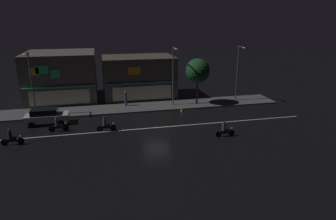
{
  "coord_description": "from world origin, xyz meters",
  "views": [
    {
      "loc": [
        -5.32,
        -28.01,
        10.71
      ],
      "look_at": [
        1.72,
        2.28,
        1.06
      ],
      "focal_mm": 32.13,
      "sensor_mm": 36.0,
      "label": 1
    }
  ],
  "objects_px": {
    "streetlamp_west": "(31,79)",
    "pedestrian_on_sidewalk": "(126,99)",
    "motorcycle_lead": "(225,130)",
    "motorcycle_following": "(58,125)",
    "motorcycle_trailing_far": "(106,125)",
    "streetlamp_east": "(238,69)",
    "streetlamp_mid": "(174,71)",
    "parked_car_near_kerb": "(46,116)",
    "motorcycle_opposite_lane": "(12,138)",
    "traffic_cone": "(182,109)"
  },
  "relations": [
    {
      "from": "pedestrian_on_sidewalk",
      "to": "motorcycle_trailing_far",
      "type": "height_order",
      "value": "pedestrian_on_sidewalk"
    },
    {
      "from": "streetlamp_west",
      "to": "parked_car_near_kerb",
      "type": "height_order",
      "value": "streetlamp_west"
    },
    {
      "from": "streetlamp_west",
      "to": "traffic_cone",
      "type": "height_order",
      "value": "streetlamp_west"
    },
    {
      "from": "streetlamp_mid",
      "to": "streetlamp_east",
      "type": "relative_size",
      "value": 1.01
    },
    {
      "from": "motorcycle_lead",
      "to": "motorcycle_opposite_lane",
      "type": "bearing_deg",
      "value": -2.11
    },
    {
      "from": "streetlamp_mid",
      "to": "traffic_cone",
      "type": "height_order",
      "value": "streetlamp_mid"
    },
    {
      "from": "parked_car_near_kerb",
      "to": "motorcycle_opposite_lane",
      "type": "distance_m",
      "value": 5.46
    },
    {
      "from": "streetlamp_east",
      "to": "motorcycle_lead",
      "type": "xyz_separation_m",
      "value": [
        -6.47,
        -11.15,
        -3.7
      ]
    },
    {
      "from": "streetlamp_west",
      "to": "motorcycle_following",
      "type": "bearing_deg",
      "value": -61.07
    },
    {
      "from": "streetlamp_east",
      "to": "motorcycle_trailing_far",
      "type": "distance_m",
      "value": 19.06
    },
    {
      "from": "motorcycle_trailing_far",
      "to": "traffic_cone",
      "type": "distance_m",
      "value": 10.1
    },
    {
      "from": "parked_car_near_kerb",
      "to": "streetlamp_west",
      "type": "bearing_deg",
      "value": 118.5
    },
    {
      "from": "pedestrian_on_sidewalk",
      "to": "motorcycle_lead",
      "type": "xyz_separation_m",
      "value": [
        8.04,
        -11.92,
        -0.39
      ]
    },
    {
      "from": "pedestrian_on_sidewalk",
      "to": "motorcycle_following",
      "type": "xyz_separation_m",
      "value": [
        -7.25,
        -7.02,
        -0.39
      ]
    },
    {
      "from": "streetlamp_west",
      "to": "streetlamp_mid",
      "type": "distance_m",
      "value": 16.12
    },
    {
      "from": "streetlamp_west",
      "to": "pedestrian_on_sidewalk",
      "type": "bearing_deg",
      "value": 8.52
    },
    {
      "from": "streetlamp_east",
      "to": "motorcycle_opposite_lane",
      "type": "height_order",
      "value": "streetlamp_east"
    },
    {
      "from": "streetlamp_east",
      "to": "motorcycle_trailing_far",
      "type": "bearing_deg",
      "value": -157.1
    },
    {
      "from": "streetlamp_west",
      "to": "traffic_cone",
      "type": "xyz_separation_m",
      "value": [
        16.55,
        -1.91,
        -4.02
      ]
    },
    {
      "from": "streetlamp_west",
      "to": "motorcycle_following",
      "type": "height_order",
      "value": "streetlamp_west"
    },
    {
      "from": "motorcycle_following",
      "to": "motorcycle_opposite_lane",
      "type": "distance_m",
      "value": 4.38
    },
    {
      "from": "motorcycle_trailing_far",
      "to": "streetlamp_west",
      "type": "bearing_deg",
      "value": 139.5
    },
    {
      "from": "streetlamp_mid",
      "to": "motorcycle_following",
      "type": "height_order",
      "value": "streetlamp_mid"
    },
    {
      "from": "motorcycle_lead",
      "to": "motorcycle_following",
      "type": "height_order",
      "value": "same"
    },
    {
      "from": "motorcycle_opposite_lane",
      "to": "pedestrian_on_sidewalk",
      "type": "bearing_deg",
      "value": -147.04
    },
    {
      "from": "pedestrian_on_sidewalk",
      "to": "parked_car_near_kerb",
      "type": "relative_size",
      "value": 0.43
    },
    {
      "from": "streetlamp_west",
      "to": "streetlamp_mid",
      "type": "bearing_deg",
      "value": 1.65
    },
    {
      "from": "traffic_cone",
      "to": "motorcycle_opposite_lane",
      "type": "bearing_deg",
      "value": -160.32
    },
    {
      "from": "pedestrian_on_sidewalk",
      "to": "motorcycle_lead",
      "type": "distance_m",
      "value": 14.39
    },
    {
      "from": "motorcycle_lead",
      "to": "motorcycle_opposite_lane",
      "type": "distance_m",
      "value": 19.0
    },
    {
      "from": "parked_car_near_kerb",
      "to": "motorcycle_opposite_lane",
      "type": "bearing_deg",
      "value": -113.5
    },
    {
      "from": "streetlamp_east",
      "to": "motorcycle_following",
      "type": "height_order",
      "value": "streetlamp_east"
    },
    {
      "from": "streetlamp_mid",
      "to": "motorcycle_lead",
      "type": "bearing_deg",
      "value": -78.53
    },
    {
      "from": "motorcycle_following",
      "to": "motorcycle_trailing_far",
      "type": "bearing_deg",
      "value": -6.14
    },
    {
      "from": "motorcycle_opposite_lane",
      "to": "motorcycle_trailing_far",
      "type": "bearing_deg",
      "value": -177.98
    },
    {
      "from": "motorcycle_following",
      "to": "motorcycle_opposite_lane",
      "type": "height_order",
      "value": "same"
    },
    {
      "from": "streetlamp_west",
      "to": "pedestrian_on_sidewalk",
      "type": "distance_m",
      "value": 10.9
    },
    {
      "from": "motorcycle_opposite_lane",
      "to": "motorcycle_trailing_far",
      "type": "height_order",
      "value": "same"
    },
    {
      "from": "motorcycle_lead",
      "to": "motorcycle_following",
      "type": "xyz_separation_m",
      "value": [
        -15.29,
        4.9,
        0.0
      ]
    },
    {
      "from": "streetlamp_mid",
      "to": "motorcycle_following",
      "type": "xyz_separation_m",
      "value": [
        -13.08,
        -5.95,
        -3.75
      ]
    },
    {
      "from": "motorcycle_lead",
      "to": "pedestrian_on_sidewalk",
      "type": "bearing_deg",
      "value": -50.98
    },
    {
      "from": "motorcycle_following",
      "to": "traffic_cone",
      "type": "relative_size",
      "value": 3.45
    },
    {
      "from": "motorcycle_trailing_far",
      "to": "traffic_cone",
      "type": "relative_size",
      "value": 3.45
    },
    {
      "from": "motorcycle_following",
      "to": "motorcycle_trailing_far",
      "type": "distance_m",
      "value": 4.65
    },
    {
      "from": "streetlamp_east",
      "to": "parked_car_near_kerb",
      "type": "height_order",
      "value": "streetlamp_east"
    },
    {
      "from": "motorcycle_trailing_far",
      "to": "traffic_cone",
      "type": "bearing_deg",
      "value": 27.36
    },
    {
      "from": "streetlamp_east",
      "to": "traffic_cone",
      "type": "bearing_deg",
      "value": -162.0
    },
    {
      "from": "streetlamp_mid",
      "to": "traffic_cone",
      "type": "distance_m",
      "value": 4.76
    },
    {
      "from": "motorcycle_opposite_lane",
      "to": "motorcycle_following",
      "type": "bearing_deg",
      "value": -153.06
    },
    {
      "from": "streetlamp_west",
      "to": "pedestrian_on_sidewalk",
      "type": "relative_size",
      "value": 3.77
    }
  ]
}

